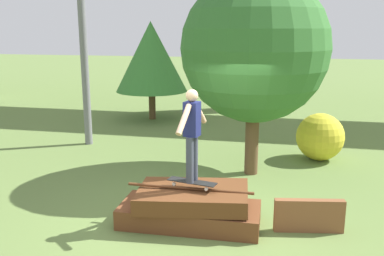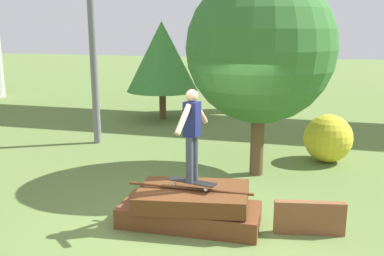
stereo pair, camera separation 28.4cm
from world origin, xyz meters
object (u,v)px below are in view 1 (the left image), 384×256
skater (192,130)px  bush_yellow_flowering (320,137)px  tree_behind_right (255,49)px  tree_behind_left (151,57)px  skateboard (192,182)px

skater → bush_yellow_flowering: skater is taller
tree_behind_right → skater: bearing=-105.5°
tree_behind_left → tree_behind_right: bearing=-52.9°
skateboard → tree_behind_left: (-3.08, 7.74, 1.45)m
tree_behind_left → tree_behind_right: (3.83, -5.05, 0.54)m
skater → bush_yellow_flowering: (2.28, 4.03, -1.00)m
tree_behind_right → tree_behind_left: bearing=127.1°
tree_behind_right → skateboard: bearing=-105.5°
skater → tree_behind_right: bearing=74.5°
skateboard → bush_yellow_flowering: size_ratio=0.73×
skateboard → bush_yellow_flowering: (2.28, 4.03, -0.14)m
skateboard → tree_behind_right: 3.43m
skater → bush_yellow_flowering: 4.73m
skater → tree_behind_left: bearing=111.7°
tree_behind_right → bush_yellow_flowering: (1.53, 1.34, -2.13)m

